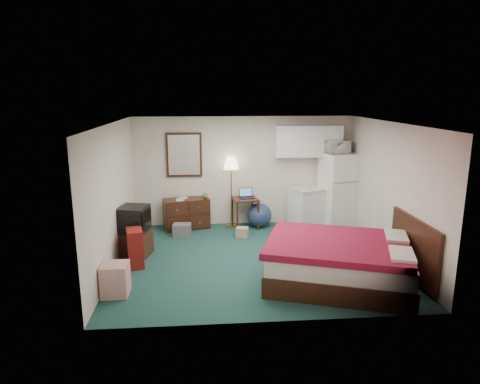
{
  "coord_description": "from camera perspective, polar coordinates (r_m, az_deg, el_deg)",
  "views": [
    {
      "loc": [
        -0.9,
        -7.41,
        3.01
      ],
      "look_at": [
        -0.26,
        0.16,
        1.24
      ],
      "focal_mm": 32.0,
      "sensor_mm": 36.0,
      "label": 1
    }
  ],
  "objects": [
    {
      "name": "cardboard_box_a",
      "position": [
        9.17,
        0.28,
        -5.4
      ],
      "size": [
        0.29,
        0.27,
        0.21
      ],
      "primitive_type": null,
      "rotation": [
        0.0,
        0.0,
        -0.28
      ],
      "color": "tan",
      "rests_on": "floor"
    },
    {
      "name": "walls",
      "position": [
        7.67,
        2.03,
        -0.19
      ],
      "size": [
        5.01,
        4.51,
        2.5
      ],
      "color": "beige",
      "rests_on": "floor"
    },
    {
      "name": "kitchen_counter",
      "position": [
        9.96,
        9.22,
        -2.06
      ],
      "size": [
        0.96,
        0.84,
        0.88
      ],
      "primitive_type": null,
      "rotation": [
        0.0,
        0.0,
        0.35
      ],
      "color": "white",
      "rests_on": "floor"
    },
    {
      "name": "file_bin",
      "position": [
        9.32,
        -7.75,
        -5.02
      ],
      "size": [
        0.4,
        0.32,
        0.26
      ],
      "primitive_type": null,
      "rotation": [
        0.0,
        0.0,
        -0.1
      ],
      "color": "slate",
      "rests_on": "floor"
    },
    {
      "name": "ceiling",
      "position": [
        7.48,
        2.11,
        9.17
      ],
      "size": [
        5.0,
        4.5,
        0.01
      ],
      "primitive_type": "cube",
      "color": "beige",
      "rests_on": "walls"
    },
    {
      "name": "bed",
      "position": [
        7.13,
        13.08,
        -9.14
      ],
      "size": [
        2.64,
        2.34,
        0.7
      ],
      "primitive_type": null,
      "rotation": [
        0.0,
        0.0,
        -0.33
      ],
      "color": "maroon",
      "rests_on": "floor"
    },
    {
      "name": "upper_cabinets",
      "position": [
        9.83,
        9.09,
        6.73
      ],
      "size": [
        1.5,
        0.35,
        0.7
      ],
      "primitive_type": null,
      "color": "white",
      "rests_on": "walls"
    },
    {
      "name": "floor",
      "position": [
        8.05,
        1.96,
        -8.88
      ],
      "size": [
        5.0,
        4.5,
        0.01
      ],
      "primitive_type": "cube",
      "color": "#112F2C",
      "rests_on": "ground"
    },
    {
      "name": "mug",
      "position": [
        9.69,
        -4.67,
        -0.47
      ],
      "size": [
        0.16,
        0.15,
        0.12
      ],
      "primitive_type": "imported",
      "rotation": [
        0.0,
        0.0,
        0.52
      ],
      "color": "#4F8F39",
      "rests_on": "dresser"
    },
    {
      "name": "dresser",
      "position": [
        9.77,
        -7.15,
        -2.86
      ],
      "size": [
        1.09,
        0.69,
        0.69
      ],
      "primitive_type": null,
      "rotation": [
        0.0,
        0.0,
        0.25
      ],
      "color": "black",
      "rests_on": "floor"
    },
    {
      "name": "tv_stand",
      "position": [
        8.35,
        -13.64,
        -6.65
      ],
      "size": [
        0.61,
        0.64,
        0.49
      ],
      "primitive_type": null,
      "rotation": [
        0.0,
        0.0,
        -0.26
      ],
      "color": "black",
      "rests_on": "floor"
    },
    {
      "name": "book_a",
      "position": [
        9.54,
        -8.52,
        -0.44
      ],
      "size": [
        0.17,
        0.03,
        0.23
      ],
      "primitive_type": "imported",
      "rotation": [
        0.0,
        0.0,
        0.1
      ],
      "color": "tan",
      "rests_on": "dresser"
    },
    {
      "name": "headboard",
      "position": [
        7.53,
        22.17,
        -7.0
      ],
      "size": [
        0.06,
        1.56,
        1.0
      ],
      "primitive_type": null,
      "color": "black",
      "rests_on": "walls"
    },
    {
      "name": "book_b",
      "position": [
        9.67,
        -8.07,
        -0.23
      ],
      "size": [
        0.17,
        0.08,
        0.23
      ],
      "primitive_type": "imported",
      "rotation": [
        0.0,
        0.0,
        0.34
      ],
      "color": "tan",
      "rests_on": "dresser"
    },
    {
      "name": "retail_box",
      "position": [
        6.88,
        -16.29,
        -11.13
      ],
      "size": [
        0.4,
        0.4,
        0.49
      ],
      "primitive_type": null,
      "rotation": [
        0.0,
        0.0,
        -0.01
      ],
      "color": "silver",
      "rests_on": "floor"
    },
    {
      "name": "desk",
      "position": [
        9.74,
        0.67,
        -2.81
      ],
      "size": [
        0.63,
        0.63,
        0.69
      ],
      "primitive_type": null,
      "rotation": [
        0.0,
        0.0,
        0.17
      ],
      "color": "black",
      "rests_on": "floor"
    },
    {
      "name": "cardboard_box_b",
      "position": [
        9.25,
        6.18,
        -5.23
      ],
      "size": [
        0.25,
        0.28,
        0.23
      ],
      "primitive_type": null,
      "rotation": [
        0.0,
        0.0,
        0.29
      ],
      "color": "tan",
      "rests_on": "floor"
    },
    {
      "name": "exercise_ball",
      "position": [
        9.81,
        2.59,
        -3.09
      ],
      "size": [
        0.71,
        0.71,
        0.56
      ],
      "primitive_type": "sphere",
      "rotation": [
        0.0,
        0.0,
        -0.31
      ],
      "color": "navy",
      "rests_on": "floor"
    },
    {
      "name": "mirror",
      "position": [
        9.74,
        -7.47,
        4.94
      ],
      "size": [
        0.8,
        0.06,
        1.0
      ],
      "primitive_type": null,
      "color": "white",
      "rests_on": "walls"
    },
    {
      "name": "suitcase",
      "position": [
        7.82,
        -13.79,
        -7.25
      ],
      "size": [
        0.35,
        0.47,
        0.68
      ],
      "primitive_type": null,
      "rotation": [
        0.0,
        0.0,
        0.22
      ],
      "color": "maroon",
      "rests_on": "floor"
    },
    {
      "name": "crt_tv",
      "position": [
        8.21,
        -14.02,
        -3.49
      ],
      "size": [
        0.62,
        0.65,
        0.47
      ],
      "primitive_type": null,
      "rotation": [
        0.0,
        0.0,
        -0.23
      ],
      "color": "black",
      "rests_on": "tv_stand"
    },
    {
      "name": "microwave",
      "position": [
        9.8,
        12.79,
        6.09
      ],
      "size": [
        0.57,
        0.4,
        0.35
      ],
      "primitive_type": "imported",
      "rotation": [
        0.0,
        0.0,
        0.24
      ],
      "color": "white",
      "rests_on": "fridge"
    },
    {
      "name": "floor_lamp",
      "position": [
        9.73,
        -1.17,
        0.0
      ],
      "size": [
        0.35,
        0.35,
        1.62
      ],
      "primitive_type": null,
      "rotation": [
        0.0,
        0.0,
        -0.01
      ],
      "color": "#B79D45",
      "rests_on": "floor"
    },
    {
      "name": "laptop",
      "position": [
        9.63,
        0.91,
        -0.22
      ],
      "size": [
        0.34,
        0.29,
        0.21
      ],
      "primitive_type": null,
      "rotation": [
        0.0,
        0.0,
        0.15
      ],
      "color": "black",
      "rests_on": "desk"
    },
    {
      "name": "fridge",
      "position": [
        10.01,
        12.91,
        0.27
      ],
      "size": [
        0.84,
        0.84,
        1.69
      ],
      "primitive_type": null,
      "rotation": [
        0.0,
        0.0,
        0.24
      ],
      "color": "white",
      "rests_on": "floor"
    }
  ]
}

